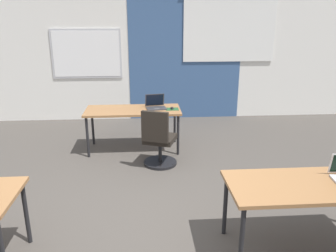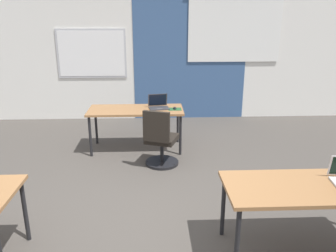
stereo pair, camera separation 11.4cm
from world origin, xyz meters
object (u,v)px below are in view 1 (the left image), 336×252
(desk_near_right, at_px, (312,189))
(laptop_far_right, at_px, (156,105))
(mouse_far_right, at_px, (172,108))
(desk_far_center, at_px, (133,113))
(chair_far_right, at_px, (159,143))

(desk_near_right, bearing_deg, laptop_far_right, 115.55)
(desk_near_right, distance_m, laptop_far_right, 3.16)
(desk_near_right, bearing_deg, mouse_far_right, 111.52)
(desk_near_right, distance_m, desk_far_center, 3.30)
(desk_far_center, xyz_separation_m, mouse_far_right, (0.66, -0.04, 0.08))
(desk_near_right, bearing_deg, chair_far_right, 123.06)
(desk_near_right, xyz_separation_m, laptop_far_right, (-1.36, 2.85, 0.11))
(mouse_far_right, bearing_deg, chair_far_right, -110.88)
(desk_far_center, relative_size, laptop_far_right, 4.32)
(laptop_far_right, bearing_deg, desk_far_center, 177.97)
(chair_far_right, bearing_deg, desk_far_center, -41.32)
(desk_near_right, height_order, desk_far_center, same)
(mouse_far_right, relative_size, chair_far_right, 0.11)
(desk_far_center, height_order, mouse_far_right, mouse_far_right)
(desk_far_center, height_order, chair_far_right, chair_far_right)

